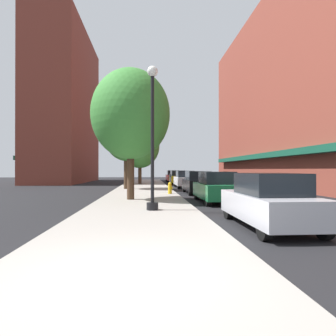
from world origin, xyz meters
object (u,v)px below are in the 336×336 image
Objects in this scene: tree_near at (140,146)px; car_silver at (269,201)px; car_green at (216,187)px; car_black at (198,183)px; lamppost at (152,135)px; car_yellow at (177,177)px; tree_far at (131,114)px; tree_mid at (126,136)px; fire_hydrant at (170,188)px; car_red at (173,176)px; car_white at (185,179)px; parking_meter_near at (170,180)px.

car_silver is at bearing -79.89° from tree_near.
car_green is 1.00× the size of car_black.
lamppost is at bearing -87.29° from tree_near.
car_green is at bearing -90.67° from car_yellow.
tree_near is at bearing 98.77° from car_silver.
car_silver is (4.60, -7.60, -4.03)m from tree_far.
tree_mid reaches higher than car_black.
car_yellow is (4.60, 18.86, -4.03)m from tree_far.
tree_mid is 1.55× the size of car_silver.
car_red reaches higher than fire_hydrant.
car_red is at bearing 90.84° from car_white.
car_green is 1.00× the size of car_yellow.
car_white is at bearing -90.67° from car_yellow.
fire_hydrant is at bearing -93.89° from car_red.
car_silver is (1.95, -13.10, -0.14)m from parking_meter_near.
tree_far reaches higher than car_yellow.
car_green is 5.72m from car_black.
tree_far is (0.87, -8.85, 0.21)m from tree_mid.
tree_far is 1.68× the size of car_green.
fire_hydrant is at bearing -98.58° from car_yellow.
car_silver and car_black have the same top height.
car_green is at bearing -60.65° from tree_mid.
car_silver is 12.45m from car_black.
tree_mid is at bearing -148.96° from car_white.
tree_far is (-1.13, 4.31, 1.63)m from lamppost.
parking_meter_near is at bearing -43.61° from tree_mid.
lamppost reaches higher than fire_hydrant.
tree_mid is 12.03m from car_yellow.
parking_meter_near is at bearing 160.78° from car_black.
tree_far reaches higher than car_red.
tree_far is 9.76m from car_silver.
tree_far reaches higher than tree_near.
fire_hydrant is 0.11× the size of tree_far.
car_white and car_red have the same top height.
fire_hydrant is at bearing -103.21° from car_white.
tree_mid is at bearing -96.10° from tree_near.
car_white is (4.60, 12.04, -4.03)m from tree_far.
tree_near is at bearing -119.24° from car_red.
tree_near reaches higher than car_yellow.
car_black is (2.13, 1.33, 0.29)m from fire_hydrant.
tree_near is 17.74m from tree_far.
tree_far is 1.68× the size of car_black.
parking_meter_near is 0.30× the size of car_white.
car_yellow is at bearing 88.66° from car_silver.
tree_near is (-2.39, 14.22, 4.04)m from fire_hydrant.
tree_near is 8.19m from car_white.
tree_mid is 1.55× the size of car_red.
tree_near is 1.65× the size of car_white.
car_green is at bearing -72.99° from parking_meter_near.
tree_far is at bearing -110.09° from car_white.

